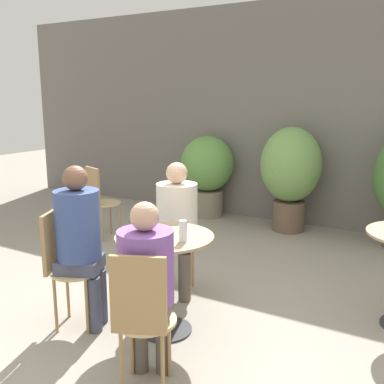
{
  "coord_description": "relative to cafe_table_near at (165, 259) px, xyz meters",
  "views": [
    {
      "loc": [
        1.73,
        -2.48,
        1.75
      ],
      "look_at": [
        -0.02,
        0.52,
        1.0
      ],
      "focal_mm": 42.0,
      "sensor_mm": 36.0,
      "label": 1
    }
  ],
  "objects": [
    {
      "name": "potted_plant_0",
      "position": [
        -1.31,
        3.1,
        0.13
      ],
      "size": [
        0.77,
        0.77,
        1.19
      ],
      "color": "slate",
      "rests_on": "ground_plane"
    },
    {
      "name": "beer_glass_0",
      "position": [
        0.19,
        -0.05,
        0.26
      ],
      "size": [
        0.06,
        0.06,
        0.15
      ],
      "color": "silver",
      "rests_on": "cafe_table_near"
    },
    {
      "name": "seated_person_1",
      "position": [
        -0.58,
        -0.26,
        0.18
      ],
      "size": [
        0.4,
        0.39,
        1.26
      ],
      "rotation": [
        0.0,
        0.0,
        1.99
      ],
      "color": "#42475B",
      "rests_on": "ground_plane"
    },
    {
      "name": "seated_person_2",
      "position": [
        0.26,
        -0.58,
        0.12
      ],
      "size": [
        0.39,
        0.4,
        1.16
      ],
      "rotation": [
        0.0,
        0.0,
        3.56
      ],
      "color": "brown",
      "rests_on": "ground_plane"
    },
    {
      "name": "bistro_chair_4",
      "position": [
        -1.93,
        1.46,
        -0.03
      ],
      "size": [
        0.4,
        0.41,
        0.91
      ],
      "rotation": [
        0.0,
        0.0,
        2.78
      ],
      "color": "tan",
      "rests_on": "ground_plane"
    },
    {
      "name": "seated_person_0",
      "position": [
        -0.26,
        0.58,
        0.14
      ],
      "size": [
        0.41,
        0.43,
        1.2
      ],
      "rotation": [
        0.0,
        0.0,
        0.42
      ],
      "color": "brown",
      "rests_on": "ground_plane"
    },
    {
      "name": "bistro_chair_2",
      "position": [
        0.32,
        -0.71,
        -0.03
      ],
      "size": [
        0.4,
        0.42,
        0.91
      ],
      "rotation": [
        0.0,
        0.0,
        -2.72
      ],
      "color": "tan",
      "rests_on": "ground_plane"
    },
    {
      "name": "bistro_chair_1",
      "position": [
        -0.71,
        -0.32,
        -0.03
      ],
      "size": [
        0.42,
        0.4,
        0.91
      ],
      "rotation": [
        0.0,
        0.0,
        -4.29
      ],
      "color": "tan",
      "rests_on": "ground_plane"
    },
    {
      "name": "beer_glass_1",
      "position": [
        -0.19,
        0.05,
        0.27
      ],
      "size": [
        0.06,
        0.06,
        0.17
      ],
      "color": "#DBC65B",
      "rests_on": "cafe_table_near"
    },
    {
      "name": "bistro_chair_0",
      "position": [
        -0.32,
        0.71,
        -0.03
      ],
      "size": [
        0.4,
        0.42,
        0.91
      ],
      "rotation": [
        0.0,
        0.0,
        0.42
      ],
      "color": "tan",
      "rests_on": "ground_plane"
    },
    {
      "name": "storefront_wall",
      "position": [
        0.02,
        3.41,
        0.93
      ],
      "size": [
        10.0,
        0.06,
        3.0
      ],
      "color": "slate",
      "rests_on": "ground_plane"
    },
    {
      "name": "potted_plant_1",
      "position": [
        -0.03,
        3.0,
        0.24
      ],
      "size": [
        0.78,
        0.78,
        1.37
      ],
      "color": "brown",
      "rests_on": "ground_plane"
    },
    {
      "name": "cafe_table_near",
      "position": [
        0.0,
        0.0,
        0.0
      ],
      "size": [
        0.73,
        0.73,
        0.75
      ],
      "color": "#2D2D33",
      "rests_on": "ground_plane"
    },
    {
      "name": "ground_plane",
      "position": [
        0.02,
        -0.12,
        -0.57
      ],
      "size": [
        20.0,
        20.0,
        0.0
      ],
      "primitive_type": "plane",
      "color": "gray"
    }
  ]
}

